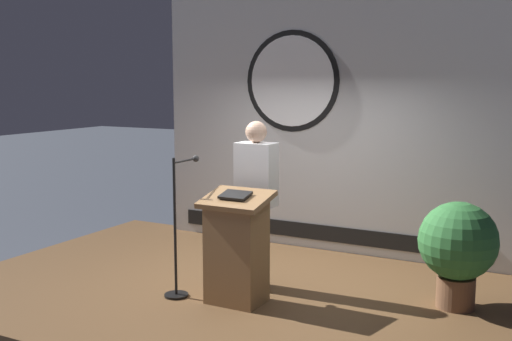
{
  "coord_description": "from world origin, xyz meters",
  "views": [
    {
      "loc": [
        2.86,
        -5.4,
        2.45
      ],
      "look_at": [
        -0.03,
        0.04,
        1.55
      ],
      "focal_mm": 43.52,
      "sensor_mm": 36.0,
      "label": 1
    }
  ],
  "objects_px": {
    "speaker_person": "(256,204)",
    "podium": "(237,249)",
    "potted_plant": "(458,245)",
    "microphone_stand": "(179,248)"
  },
  "relations": [
    {
      "from": "potted_plant",
      "to": "speaker_person",
      "type": "bearing_deg",
      "value": -169.16
    },
    {
      "from": "speaker_person",
      "to": "microphone_stand",
      "type": "relative_size",
      "value": 1.24
    },
    {
      "from": "podium",
      "to": "potted_plant",
      "type": "height_order",
      "value": "podium"
    },
    {
      "from": "speaker_person",
      "to": "podium",
      "type": "bearing_deg",
      "value": -85.24
    },
    {
      "from": "podium",
      "to": "microphone_stand",
      "type": "relative_size",
      "value": 0.78
    },
    {
      "from": "microphone_stand",
      "to": "potted_plant",
      "type": "xyz_separation_m",
      "value": [
        2.52,
        0.95,
        0.12
      ]
    },
    {
      "from": "speaker_person",
      "to": "microphone_stand",
      "type": "xyz_separation_m",
      "value": [
        -0.57,
        -0.58,
        -0.4
      ]
    },
    {
      "from": "microphone_stand",
      "to": "potted_plant",
      "type": "distance_m",
      "value": 2.7
    },
    {
      "from": "speaker_person",
      "to": "microphone_stand",
      "type": "height_order",
      "value": "speaker_person"
    },
    {
      "from": "speaker_person",
      "to": "potted_plant",
      "type": "bearing_deg",
      "value": 10.84
    }
  ]
}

